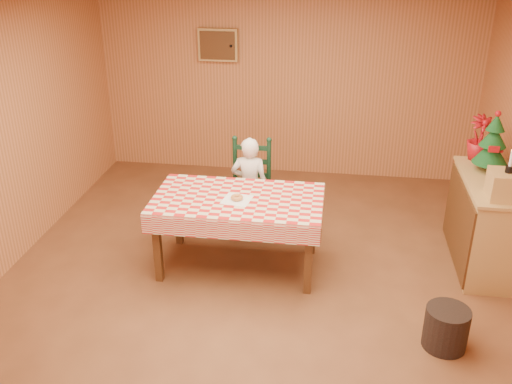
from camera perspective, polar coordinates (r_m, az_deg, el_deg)
ground at (r=5.50m, az=-0.31°, el=-9.89°), size 6.00×6.00×0.00m
cabin_walls at (r=5.21m, az=0.51°, el=10.31°), size 5.10×6.05×2.65m
dining_table at (r=5.55m, az=-1.81°, el=-1.32°), size 1.66×0.96×0.77m
ladder_chair at (r=6.33m, az=-0.56°, el=0.30°), size 0.44×0.40×1.08m
seated_child at (r=6.25m, az=-0.64°, el=0.58°), size 0.41×0.27×1.12m
napkin at (r=5.47m, az=-1.92°, el=-0.76°), size 0.30×0.30×0.00m
donut at (r=5.46m, az=-1.92°, el=-0.55°), size 0.16×0.16×0.04m
shelf_unit at (r=6.13m, az=21.87°, el=-2.86°), size 0.54×1.24×0.93m
crate at (r=5.55m, az=23.74°, el=0.62°), size 0.31×0.31×0.25m
christmas_tree at (r=6.08m, az=22.58°, el=4.46°), size 0.34×0.34×0.62m
flower_arrangement at (r=6.36m, az=21.50°, el=5.05°), size 0.34×0.34×0.47m
candle_set at (r=5.48m, az=24.07°, el=2.43°), size 0.07×0.07×0.22m
storage_bin at (r=5.02m, az=18.47°, el=-12.77°), size 0.43×0.43×0.36m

